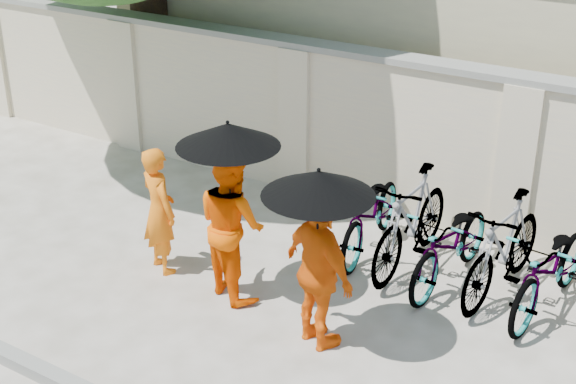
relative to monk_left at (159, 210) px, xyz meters
The scene contains 12 objects.
ground 1.42m from the monk_left, 20.59° to the right, with size 80.00×80.00×0.00m, color beige.
compound_wall 3.51m from the monk_left, 52.40° to the left, with size 20.00×0.30×2.00m, color beige.
monk_left is the anchor object (origin of this frame).
monk_center 0.98m from the monk_left, ahead, with size 0.80×0.62×1.64m, color #FF5800.
parasol_center 1.51m from the monk_left, ahead, with size 1.05×1.05×1.04m.
monk_right 2.25m from the monk_left, ahead, with size 0.95×0.39×1.61m, color #EC5D0A.
parasol_right 2.50m from the monk_left, ahead, with size 1.03×1.03×0.95m.
bike_0 2.46m from the monk_left, 42.84° to the left, with size 0.63×1.82×0.96m, color #989898.
bike_1 2.82m from the monk_left, 34.03° to the left, with size 0.54×1.90×1.14m, color #989898.
bike_2 3.23m from the monk_left, 26.92° to the left, with size 0.63×1.80×0.95m, color #989898.
bike_3 3.75m from the monk_left, 24.35° to the left, with size 0.52×1.84×1.11m, color #989898.
bike_4 4.22m from the monk_left, 20.51° to the left, with size 0.65×1.86×0.97m, color #989898.
Camera 1 is at (4.33, -5.54, 4.62)m, focal length 50.00 mm.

